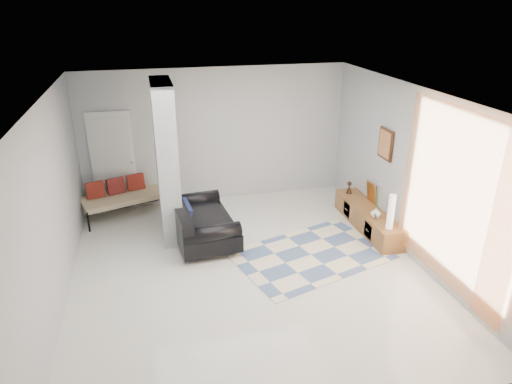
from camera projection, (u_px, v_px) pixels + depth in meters
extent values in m
plane|color=silver|center=(249.00, 270.00, 7.35)|extent=(6.00, 6.00, 0.00)
plane|color=white|center=(248.00, 96.00, 6.25)|extent=(6.00, 6.00, 0.00)
plane|color=#B3B6B8|center=(216.00, 136.00, 9.48)|extent=(6.00, 0.00, 6.00)
plane|color=#B3B6B8|center=(322.00, 316.00, 4.12)|extent=(6.00, 0.00, 6.00)
plane|color=#B3B6B8|center=(51.00, 209.00, 6.19)|extent=(0.00, 6.00, 6.00)
plane|color=#B3B6B8|center=(413.00, 175.00, 7.40)|extent=(0.00, 6.00, 6.00)
cube|color=#A5A9AC|center=(167.00, 162.00, 7.99)|extent=(0.35, 1.20, 2.80)
cube|color=silver|center=(113.00, 162.00, 9.13)|extent=(0.85, 0.06, 2.04)
plane|color=#FB8A42|center=(454.00, 200.00, 6.34)|extent=(0.00, 2.55, 2.55)
cube|color=#3A1E10|center=(386.00, 144.00, 8.10)|extent=(0.04, 0.45, 0.55)
cube|color=brown|center=(368.00, 218.00, 8.63)|extent=(0.45, 2.05, 0.40)
cube|color=#3A1E10|center=(368.00, 231.00, 8.17)|extent=(0.02, 0.27, 0.28)
cube|color=#3A1E10|center=(347.00, 209.00, 8.99)|extent=(0.02, 0.27, 0.28)
cube|color=#CC863C|center=(371.00, 192.00, 8.76)|extent=(0.09, 0.32, 0.40)
cube|color=silver|center=(376.00, 217.00, 8.10)|extent=(0.04, 0.10, 0.12)
cylinder|color=silver|center=(189.00, 260.00, 7.53)|extent=(0.05, 0.05, 0.10)
cylinder|color=silver|center=(174.00, 223.00, 8.78)|extent=(0.05, 0.05, 0.10)
cylinder|color=silver|center=(236.00, 252.00, 7.77)|extent=(0.05, 0.05, 0.10)
cylinder|color=silver|center=(215.00, 217.00, 9.02)|extent=(0.05, 0.05, 0.10)
cube|color=black|center=(203.00, 227.00, 8.20)|extent=(1.16, 1.77, 0.30)
cube|color=black|center=(179.00, 214.00, 7.95)|extent=(0.35, 1.69, 0.36)
cylinder|color=black|center=(212.00, 234.00, 7.48)|extent=(0.98, 0.37, 0.28)
cylinder|color=black|center=(194.00, 200.00, 8.73)|extent=(0.98, 0.37, 0.28)
cube|color=black|center=(186.00, 212.00, 7.97)|extent=(0.20, 0.63, 0.31)
cylinder|color=black|center=(88.00, 222.00, 8.48)|extent=(0.04, 0.04, 0.40)
cylinder|color=black|center=(174.00, 202.00, 9.31)|extent=(0.04, 0.04, 0.40)
cylinder|color=black|center=(80.00, 208.00, 9.03)|extent=(0.04, 0.04, 0.40)
cylinder|color=black|center=(162.00, 191.00, 9.86)|extent=(0.04, 0.04, 0.40)
cube|color=beige|center=(127.00, 197.00, 9.10)|extent=(1.87, 1.22, 0.12)
cube|color=maroon|center=(95.00, 190.00, 8.87)|extent=(0.37, 0.26, 0.33)
cube|color=maroon|center=(116.00, 186.00, 9.06)|extent=(0.37, 0.26, 0.33)
cube|color=maroon|center=(136.00, 182.00, 9.26)|extent=(0.37, 0.26, 0.33)
cube|color=beige|center=(311.00, 255.00, 7.77)|extent=(2.88, 2.32, 0.01)
cylinder|color=silver|center=(391.00, 212.00, 7.71)|extent=(0.11, 0.11, 0.62)
imported|color=white|center=(376.00, 213.00, 8.18)|extent=(0.20, 0.20, 0.19)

